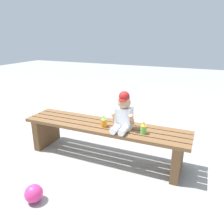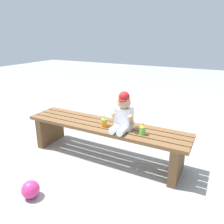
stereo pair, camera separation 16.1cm
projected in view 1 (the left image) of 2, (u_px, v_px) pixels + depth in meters
The scene contains 6 objects.
ground_plane at pixel (104, 157), 2.56m from camera, with size 16.00×16.00×0.00m, color #999993.
park_bench at pixel (104, 134), 2.46m from camera, with size 1.87×0.42×0.41m.
child_figure at pixel (123, 113), 2.25m from camera, with size 0.23×0.27×0.40m.
sippy_cup_left at pixel (104, 122), 2.35m from camera, with size 0.06×0.06×0.12m.
sippy_cup_right at pixel (144, 128), 2.18m from camera, with size 0.06×0.06×0.12m.
toy_ball at pixel (34, 193), 1.85m from camera, with size 0.16×0.16×0.16m, color #E5337F.
Camera 1 is at (0.97, -2.02, 1.34)m, focal length 35.11 mm.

